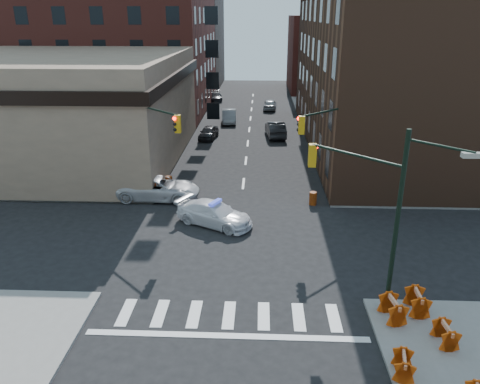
# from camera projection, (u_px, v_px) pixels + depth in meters

# --- Properties ---
(ground) EXTENTS (140.00, 140.00, 0.00)m
(ground) POSITION_uv_depth(u_px,v_px,m) (237.00, 243.00, 26.54)
(ground) COLOR black
(ground) RESTS_ON ground
(sidewalk_nw) EXTENTS (34.00, 54.50, 0.15)m
(sidewalk_nw) POSITION_uv_depth(u_px,v_px,m) (65.00, 118.00, 58.03)
(sidewalk_nw) COLOR gray
(sidewalk_nw) RESTS_ON ground
(sidewalk_ne) EXTENTS (34.00, 54.50, 0.15)m
(sidewalk_ne) POSITION_uv_depth(u_px,v_px,m) (441.00, 122.00, 56.14)
(sidewalk_ne) COLOR gray
(sidewalk_ne) RESTS_ON ground
(bank_building) EXTENTS (22.00, 22.00, 9.00)m
(bank_building) POSITION_uv_depth(u_px,v_px,m) (53.00, 108.00, 41.04)
(bank_building) COLOR #8F755D
(bank_building) RESTS_ON ground
(apartment_block) EXTENTS (25.00, 25.00, 24.00)m
(apartment_block) POSITION_uv_depth(u_px,v_px,m) (109.00, 16.00, 60.37)
(apartment_block) COLOR maroon
(apartment_block) RESTS_ON ground
(commercial_row_ne) EXTENTS (14.00, 34.00, 14.00)m
(commercial_row_ne) POSITION_uv_depth(u_px,v_px,m) (385.00, 72.00, 44.52)
(commercial_row_ne) COLOR #4E2F1F
(commercial_row_ne) RESTS_ON ground
(filler_nw) EXTENTS (20.00, 18.00, 16.00)m
(filler_nw) POSITION_uv_depth(u_px,v_px,m) (164.00, 40.00, 82.23)
(filler_nw) COLOR brown
(filler_nw) RESTS_ON ground
(filler_ne) EXTENTS (16.00, 16.00, 12.00)m
(filler_ne) POSITION_uv_depth(u_px,v_px,m) (338.00, 54.00, 77.98)
(filler_ne) COLOR maroon
(filler_ne) RESTS_ON ground
(signal_pole_se) EXTENTS (5.40, 5.27, 8.00)m
(signal_pole_se) POSITION_uv_depth(u_px,v_px,m) (374.00, 208.00, 19.49)
(signal_pole_se) COLOR black
(signal_pole_se) RESTS_ON sidewalk_se
(signal_pole_nw) EXTENTS (3.58, 3.67, 8.00)m
(signal_pole_nw) POSITION_uv_depth(u_px,v_px,m) (151.00, 144.00, 30.21)
(signal_pole_nw) COLOR black
(signal_pole_nw) RESTS_ON sidewalk_nw
(signal_pole_ne) EXTENTS (3.67, 3.58, 8.00)m
(signal_pole_ne) POSITION_uv_depth(u_px,v_px,m) (332.00, 146.00, 29.75)
(signal_pole_ne) COLOR black
(signal_pole_ne) RESTS_ON sidewalk_ne
(tree_ne_near) EXTENTS (3.00, 3.00, 4.85)m
(tree_ne_near) POSITION_uv_depth(u_px,v_px,m) (320.00, 102.00, 49.26)
(tree_ne_near) COLOR black
(tree_ne_near) RESTS_ON sidewalk_ne
(tree_ne_far) EXTENTS (3.00, 3.00, 4.85)m
(tree_ne_far) POSITION_uv_depth(u_px,v_px,m) (312.00, 91.00, 56.73)
(tree_ne_far) COLOR black
(tree_ne_far) RESTS_ON sidewalk_ne
(police_car) EXTENTS (5.28, 4.05, 1.43)m
(police_car) POSITION_uv_depth(u_px,v_px,m) (214.00, 214.00, 28.65)
(police_car) COLOR white
(police_car) RESTS_ON ground
(pickup) EXTENTS (5.79, 2.83, 1.58)m
(pickup) POSITION_uv_depth(u_px,v_px,m) (159.00, 188.00, 32.65)
(pickup) COLOR silver
(pickup) RESTS_ON ground
(parked_car_wnear) EXTENTS (2.07, 4.05, 1.32)m
(parked_car_wnear) POSITION_uv_depth(u_px,v_px,m) (209.00, 132.00, 48.62)
(parked_car_wnear) COLOR black
(parked_car_wnear) RESTS_ON ground
(parked_car_wfar) EXTENTS (1.91, 4.73, 1.53)m
(parked_car_wfar) POSITION_uv_depth(u_px,v_px,m) (229.00, 116.00, 55.76)
(parked_car_wfar) COLOR gray
(parked_car_wfar) RESTS_ON ground
(parked_car_wdeep) EXTENTS (2.37, 4.67, 1.30)m
(parked_car_wdeep) POSITION_uv_depth(u_px,v_px,m) (216.00, 96.00, 69.96)
(parked_car_wdeep) COLOR black
(parked_car_wdeep) RESTS_ON ground
(parked_car_enear) EXTENTS (2.26, 5.18, 1.66)m
(parked_car_enear) POSITION_uv_depth(u_px,v_px,m) (275.00, 129.00, 49.28)
(parked_car_enear) COLOR black
(parked_car_enear) RESTS_ON ground
(parked_car_efar) EXTENTS (1.96, 4.30, 1.43)m
(parked_car_efar) POSITION_uv_depth(u_px,v_px,m) (270.00, 104.00, 63.47)
(parked_car_efar) COLOR #979BA0
(parked_car_efar) RESTS_ON ground
(pedestrian_a) EXTENTS (0.71, 0.62, 1.63)m
(pedestrian_a) POSITION_uv_depth(u_px,v_px,m) (107.00, 188.00, 32.17)
(pedestrian_a) COLOR black
(pedestrian_a) RESTS_ON sidewalk_nw
(pedestrian_b) EXTENTS (1.03, 0.93, 1.72)m
(pedestrian_b) POSITION_uv_depth(u_px,v_px,m) (123.00, 180.00, 33.69)
(pedestrian_b) COLOR black
(pedestrian_b) RESTS_ON sidewalk_nw
(pedestrian_c) EXTENTS (0.97, 0.48, 1.60)m
(pedestrian_c) POSITION_uv_depth(u_px,v_px,m) (54.00, 187.00, 32.33)
(pedestrian_c) COLOR #1D242C
(pedestrian_c) RESTS_ON sidewalk_nw
(barrel_road) EXTENTS (0.66, 0.66, 0.90)m
(barrel_road) POSITION_uv_depth(u_px,v_px,m) (313.00, 198.00, 31.78)
(barrel_road) COLOR red
(barrel_road) RESTS_ON ground
(barrel_bank) EXTENTS (0.59, 0.59, 0.93)m
(barrel_bank) POSITION_uv_depth(u_px,v_px,m) (169.00, 182.00, 34.75)
(barrel_bank) COLOR #BF6309
(barrel_bank) RESTS_ON ground
(barricade_se_a) EXTENTS (0.70, 1.35, 1.00)m
(barricade_se_a) POSITION_uv_depth(u_px,v_px,m) (417.00, 302.00, 19.98)
(barricade_se_a) COLOR orange
(barricade_se_a) RESTS_ON sidewalk_se
(barricade_se_b) EXTENTS (0.86, 1.41, 0.99)m
(barricade_se_b) POSITION_uv_depth(u_px,v_px,m) (393.00, 309.00, 19.49)
(barricade_se_b) COLOR #CA3A09
(barricade_se_b) RESTS_ON sidewalk_se
(barricade_se_c) EXTENTS (0.66, 1.21, 0.88)m
(barricade_se_c) POSITION_uv_depth(u_px,v_px,m) (445.00, 335.00, 18.04)
(barricade_se_c) COLOR red
(barricade_se_c) RESTS_ON sidewalk_se
(barricade_se_d) EXTENTS (0.77, 1.21, 0.84)m
(barricade_se_d) POSITION_uv_depth(u_px,v_px,m) (403.00, 365.00, 16.48)
(barricade_se_d) COLOR #E83B0A
(barricade_se_d) RESTS_ON sidewalk_se
(barricade_nw_a) EXTENTS (1.48, 1.00, 1.01)m
(barricade_nw_a) POSITION_uv_depth(u_px,v_px,m) (148.00, 191.00, 32.53)
(barricade_nw_a) COLOR #D15409
(barricade_nw_a) RESTS_ON sidewalk_nw
(barricade_nw_b) EXTENTS (1.25, 0.73, 0.89)m
(barricade_nw_b) POSITION_uv_depth(u_px,v_px,m) (118.00, 188.00, 33.29)
(barricade_nw_b) COLOR #CF6109
(barricade_nw_b) RESTS_ON sidewalk_nw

